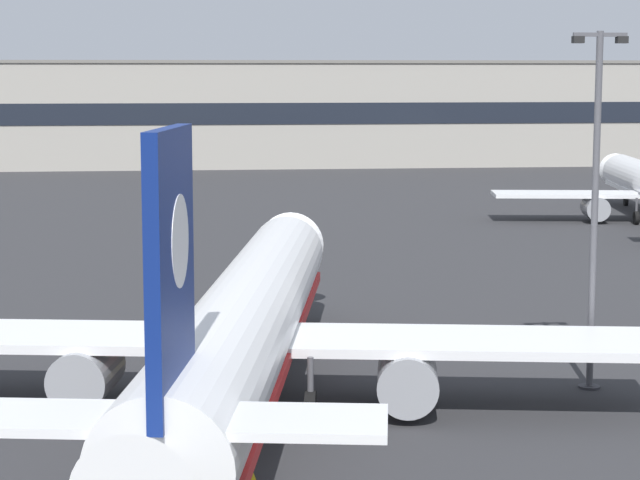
% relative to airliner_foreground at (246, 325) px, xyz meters
% --- Properties ---
extents(taxiway_centreline, '(10.95, 179.70, 0.01)m').
position_rel_airliner_foreground_xyz_m(taxiway_centreline, '(-1.96, 20.38, -3.37)').
color(taxiway_centreline, yellow).
rests_on(taxiway_centreline, ground).
extents(airliner_foreground, '(32.35, 41.35, 11.65)m').
position_rel_airliner_foreground_xyz_m(airliner_foreground, '(0.00, 0.00, 0.00)').
color(airliner_foreground, white).
rests_on(airliner_foreground, ground).
extents(apron_lamp_post, '(2.24, 0.90, 14.61)m').
position_rel_airliner_foreground_xyz_m(apron_lamp_post, '(14.28, 1.78, 4.25)').
color(apron_lamp_post, '#515156').
rests_on(apron_lamp_post, ground).
extents(safety_cone_by_nose_gear, '(0.44, 0.44, 0.55)m').
position_rel_airliner_foreground_xyz_m(safety_cone_by_nose_gear, '(0.30, 16.81, -3.11)').
color(safety_cone_by_nose_gear, orange).
rests_on(safety_cone_by_nose_gear, ground).
extents(terminal_building, '(163.31, 12.40, 14.31)m').
position_rel_airliner_foreground_xyz_m(terminal_building, '(-3.17, 120.84, 3.80)').
color(terminal_building, '#9E998E').
rests_on(terminal_building, ground).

